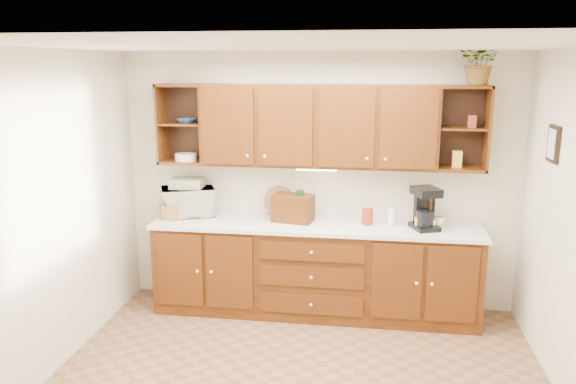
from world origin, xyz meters
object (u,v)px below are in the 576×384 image
(microwave, at_px, (188,201))
(potted_plant, at_px, (481,62))
(bread_box, at_px, (293,208))
(coffee_maker, at_px, (425,209))

(microwave, relative_size, potted_plant, 1.27)
(bread_box, relative_size, potted_plant, 0.93)
(coffee_maker, bearing_deg, bread_box, 156.44)
(microwave, relative_size, coffee_maker, 1.31)
(microwave, xyz_separation_m, coffee_maker, (2.39, -0.13, 0.05))
(bread_box, bearing_deg, coffee_maker, 8.59)
(microwave, height_order, bread_box, microwave)
(microwave, xyz_separation_m, potted_plant, (2.82, -0.05, 1.41))
(bread_box, height_order, potted_plant, potted_plant)
(coffee_maker, bearing_deg, microwave, 156.04)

